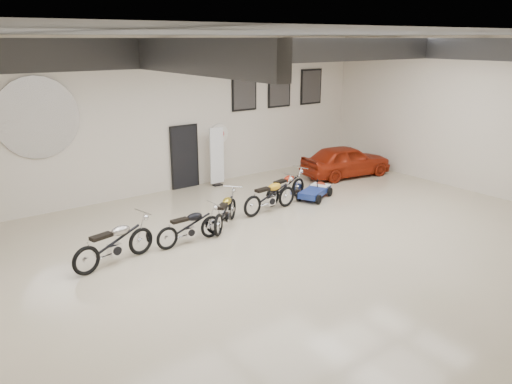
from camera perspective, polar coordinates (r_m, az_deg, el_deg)
floor at (r=12.40m, az=3.32°, el=-6.18°), size 16.00×12.00×0.01m
ceiling at (r=11.39m, az=3.77°, el=17.60°), size 16.00×12.00×0.01m
back_wall at (r=16.61m, az=-10.01°, el=8.57°), size 16.00×0.02×5.00m
right_wall at (r=17.80m, az=23.92°, el=7.93°), size 0.02×12.00×5.00m
ceiling_beams at (r=11.39m, az=3.74°, el=16.34°), size 15.80×11.80×0.32m
door at (r=17.06m, az=-8.18°, el=3.92°), size 0.92×0.08×2.10m
logo_plaque at (r=15.18m, az=-23.68°, el=7.76°), size 2.30×0.06×1.16m
poster_left at (r=18.03m, az=-1.36°, el=11.40°), size 1.05×0.08×1.35m
poster_mid at (r=19.00m, az=2.67°, el=11.68°), size 1.05×0.08×1.35m
poster_right at (r=20.04m, az=6.31°, el=11.88°), size 1.05×0.08×1.35m
oil_sign at (r=17.62m, az=-4.25°, el=6.62°), size 0.72×0.10×0.72m
banner_stand at (r=17.19m, az=-4.49°, el=3.93°), size 0.54×0.23×1.98m
motorcycle_silver at (r=11.68m, az=-15.92°, el=-5.54°), size 2.13×1.06×1.06m
motorcycle_black at (r=12.48m, az=-7.63°, el=-3.84°), size 1.81×0.62×0.93m
motorcycle_gold at (r=13.44m, az=-3.52°, el=-2.11°), size 1.78×1.63×0.96m
motorcycle_yellow at (r=14.62m, az=1.61°, el=-0.35°), size 2.01×0.78×1.02m
motorcycle_red at (r=15.57m, az=3.41°, el=0.65°), size 1.98×1.01×0.98m
go_kart at (r=16.11m, az=6.93°, el=0.42°), size 1.83×1.37×0.61m
vintage_car at (r=18.73m, az=10.25°, el=3.55°), size 1.93×3.63×1.17m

